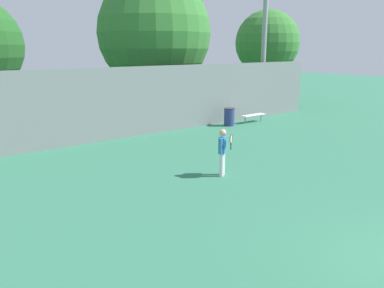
% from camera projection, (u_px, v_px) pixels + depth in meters
% --- Properties ---
extents(tennis_player, '(0.53, 0.51, 1.58)m').
position_uv_depth(tennis_player, '(223.00, 150.00, 12.30)').
color(tennis_player, silver).
rests_on(tennis_player, ground_plane).
extents(bench_courtside_near, '(1.62, 0.40, 0.45)m').
position_uv_depth(bench_courtside_near, '(253.00, 115.00, 21.40)').
color(bench_courtside_near, white).
rests_on(bench_courtside_near, ground_plane).
extents(light_pole_near_left, '(0.90, 0.60, 10.76)m').
position_uv_depth(light_pole_near_left, '(265.00, 16.00, 22.23)').
color(light_pole_near_left, '#939399').
rests_on(light_pole_near_left, ground_plane).
extents(trash_bin, '(0.59, 0.59, 0.97)m').
position_uv_depth(trash_bin, '(229.00, 117.00, 20.47)').
color(trash_bin, navy).
rests_on(trash_bin, ground_plane).
extents(back_fence, '(27.29, 0.06, 3.31)m').
position_uv_depth(back_fence, '(111.00, 104.00, 16.99)').
color(back_fence, gray).
rests_on(back_fence, ground_plane).
extents(tree_green_tall, '(4.82, 4.82, 6.95)m').
position_uv_depth(tree_green_tall, '(267.00, 43.00, 28.25)').
color(tree_green_tall, brown).
rests_on(tree_green_tall, ground_plane).
extents(tree_dark_dense, '(6.78, 6.78, 8.39)m').
position_uv_depth(tree_dark_dense, '(154.00, 33.00, 22.37)').
color(tree_dark_dense, brown).
rests_on(tree_dark_dense, ground_plane).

